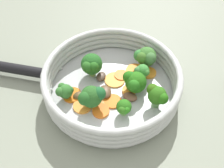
# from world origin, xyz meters

# --- Properties ---
(ground_plane) EXTENTS (4.00, 4.00, 0.00)m
(ground_plane) POSITION_xyz_m (0.00, 0.00, 0.00)
(ground_plane) COLOR gray
(skillet) EXTENTS (0.27, 0.27, 0.01)m
(skillet) POSITION_xyz_m (0.00, 0.00, 0.01)
(skillet) COLOR #B2B5B7
(skillet) RESTS_ON ground_plane
(skillet_rim_wall) EXTENTS (0.29, 0.29, 0.06)m
(skillet_rim_wall) POSITION_xyz_m (0.00, 0.00, 0.04)
(skillet_rim_wall) COLOR #B7BCB9
(skillet_rim_wall) RESTS_ON skillet
(skillet_handle) EXTENTS (0.08, 0.21, 0.02)m
(skillet_handle) POSITION_xyz_m (0.07, 0.23, 0.02)
(skillet_handle) COLOR black
(skillet_handle) RESTS_ON skillet
(skillet_rivet_left) EXTENTS (0.01, 0.01, 0.01)m
(skillet_rivet_left) POSITION_xyz_m (0.06, 0.11, 0.02)
(skillet_rivet_left) COLOR #B1B3B5
(skillet_rivet_left) RESTS_ON skillet
(skillet_rivet_right) EXTENTS (0.01, 0.01, 0.01)m
(skillet_rivet_right) POSITION_xyz_m (0.00, 0.13, 0.02)
(skillet_rivet_right) COLOR #B5BAB7
(skillet_rivet_right) RESTS_ON skillet
(carrot_slice_0) EXTENTS (0.05, 0.05, 0.00)m
(carrot_slice_0) POSITION_xyz_m (0.02, -0.01, 0.01)
(carrot_slice_0) COLOR #F49935
(carrot_slice_0) RESTS_ON skillet
(carrot_slice_1) EXTENTS (0.04, 0.04, 0.00)m
(carrot_slice_1) POSITION_xyz_m (0.05, -0.06, 0.01)
(carrot_slice_1) COLOR orange
(carrot_slice_1) RESTS_ON skillet
(carrot_slice_2) EXTENTS (0.04, 0.04, 0.01)m
(carrot_slice_2) POSITION_xyz_m (-0.01, -0.04, 0.01)
(carrot_slice_2) COLOR orange
(carrot_slice_2) RESTS_ON skillet
(carrot_slice_3) EXTENTS (0.05, 0.05, 0.00)m
(carrot_slice_3) POSITION_xyz_m (-0.03, 0.02, 0.01)
(carrot_slice_3) COLOR #EB933E
(carrot_slice_3) RESTS_ON skillet
(carrot_slice_4) EXTENTS (0.05, 0.05, 0.01)m
(carrot_slice_4) POSITION_xyz_m (-0.02, 0.09, 0.01)
(carrot_slice_4) COLOR #D66410
(carrot_slice_4) RESTS_ON skillet
(carrot_slice_5) EXTENTS (0.04, 0.04, 0.01)m
(carrot_slice_5) POSITION_xyz_m (0.04, -0.02, 0.01)
(carrot_slice_5) COLOR orange
(carrot_slice_5) RESTS_ON skillet
(carrot_slice_6) EXTENTS (0.04, 0.04, 0.00)m
(carrot_slice_6) POSITION_xyz_m (-0.04, 0.00, 0.01)
(carrot_slice_6) COLOR orange
(carrot_slice_6) RESTS_ON skillet
(carrot_slice_7) EXTENTS (0.04, 0.04, 0.01)m
(carrot_slice_7) POSITION_xyz_m (-0.06, 0.03, 0.01)
(carrot_slice_7) COLOR orange
(carrot_slice_7) RESTS_ON skillet
(carrot_slice_8) EXTENTS (0.05, 0.05, 0.00)m
(carrot_slice_8) POSITION_xyz_m (-0.04, 0.06, 0.01)
(carrot_slice_8) COLOR orange
(carrot_slice_8) RESTS_ON skillet
(carrot_slice_9) EXTENTS (0.04, 0.04, 0.01)m
(carrot_slice_9) POSITION_xyz_m (0.04, -0.09, 0.01)
(carrot_slice_9) COLOR orange
(carrot_slice_9) RESTS_ON skillet
(broccoli_floret_0) EXTENTS (0.05, 0.05, 0.05)m
(broccoli_floret_0) POSITION_xyz_m (-0.05, 0.04, 0.04)
(broccoli_floret_0) COLOR #5D8E43
(broccoli_floret_0) RESTS_ON skillet
(broccoli_floret_1) EXTENTS (0.05, 0.05, 0.06)m
(broccoli_floret_1) POSITION_xyz_m (0.04, 0.04, 0.04)
(broccoli_floret_1) COLOR #7FA652
(broccoli_floret_1) RESTS_ON skillet
(broccoli_floret_2) EXTENTS (0.05, 0.05, 0.05)m
(broccoli_floret_2) POSITION_xyz_m (-0.01, -0.05, 0.04)
(broccoli_floret_2) COLOR #72A454
(broccoli_floret_2) RESTS_ON skillet
(broccoli_floret_3) EXTENTS (0.03, 0.03, 0.04)m
(broccoli_floret_3) POSITION_xyz_m (-0.07, -0.02, 0.03)
(broccoli_floret_3) COLOR #71A75A
(broccoli_floret_3) RESTS_ON skillet
(broccoli_floret_4) EXTENTS (0.03, 0.04, 0.04)m
(broccoli_floret_4) POSITION_xyz_m (-0.02, 0.10, 0.03)
(broccoli_floret_4) COLOR #8EB56E
(broccoli_floret_4) RESTS_ON skillet
(broccoli_floret_5) EXTENTS (0.03, 0.03, 0.04)m
(broccoli_floret_5) POSITION_xyz_m (0.02, -0.07, 0.04)
(broccoli_floret_5) COLOR #76955C
(broccoli_floret_5) RESTS_ON skillet
(broccoli_floret_6) EXTENTS (0.05, 0.05, 0.06)m
(broccoli_floret_6) POSITION_xyz_m (0.06, -0.08, 0.05)
(broccoli_floret_6) COLOR #65944F
(broccoli_floret_6) RESTS_ON skillet
(broccoli_floret_7) EXTENTS (0.04, 0.04, 0.05)m
(broccoli_floret_7) POSITION_xyz_m (-0.05, -0.09, 0.04)
(broccoli_floret_7) COLOR #6C9F5D
(broccoli_floret_7) RESTS_ON skillet
(mushroom_piece_0) EXTENTS (0.03, 0.03, 0.01)m
(mushroom_piece_0) POSITION_xyz_m (-0.02, 0.07, 0.02)
(mushroom_piece_0) COLOR brown
(mushroom_piece_0) RESTS_ON skillet
(mushroom_piece_1) EXTENTS (0.03, 0.03, 0.01)m
(mushroom_piece_1) POSITION_xyz_m (0.03, 0.02, 0.02)
(mushroom_piece_1) COLOR brown
(mushroom_piece_1) RESTS_ON skillet
(mushroom_piece_2) EXTENTS (0.03, 0.04, 0.01)m
(mushroom_piece_2) POSITION_xyz_m (-0.03, -0.04, 0.02)
(mushroom_piece_2) COLOR brown
(mushroom_piece_2) RESTS_ON skillet
(mushroom_piece_3) EXTENTS (0.04, 0.03, 0.01)m
(mushroom_piece_3) POSITION_xyz_m (-0.01, 0.02, 0.02)
(mushroom_piece_3) COLOR brown
(mushroom_piece_3) RESTS_ON skillet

